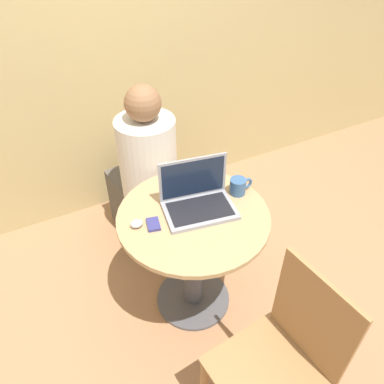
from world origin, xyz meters
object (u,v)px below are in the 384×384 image
(laptop, at_px, (197,199))
(cell_phone, at_px, (153,224))
(person_seated, at_px, (146,181))
(chair_empty, at_px, (281,362))

(laptop, height_order, cell_phone, laptop)
(laptop, height_order, person_seated, person_seated)
(cell_phone, xyz_separation_m, person_seated, (0.19, 0.63, -0.24))
(cell_phone, bearing_deg, person_seated, 73.07)
(cell_phone, bearing_deg, chair_empty, -72.48)
(laptop, xyz_separation_m, person_seated, (-0.06, 0.61, -0.28))
(person_seated, bearing_deg, chair_empty, -88.26)
(cell_phone, height_order, person_seated, person_seated)
(laptop, relative_size, cell_phone, 3.92)
(cell_phone, bearing_deg, laptop, 5.03)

